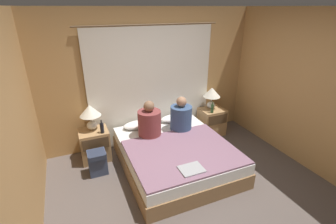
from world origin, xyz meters
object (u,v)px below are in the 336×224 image
lamp_left (90,113)px  laptop_on_bed (191,169)px  nightstand_left (95,145)px  person_right_in_bed (181,117)px  person_left_in_bed (149,122)px  beer_bottle_on_left_stand (102,128)px  beer_bottle_on_right_stand (212,108)px  pillow_right (175,118)px  nightstand_right (212,121)px  lamp_right (212,94)px  backpack_on_floor (97,161)px  bed (175,155)px  pillow_left (139,124)px

lamp_left → laptop_on_bed: bearing=-55.2°
nightstand_left → person_right_in_bed: size_ratio=0.88×
person_left_in_bed → beer_bottle_on_left_stand: size_ratio=2.75×
beer_bottle_on_right_stand → laptop_on_bed: 1.82m
pillow_right → person_right_in_bed: bearing=-98.7°
nightstand_right → beer_bottle_on_right_stand: beer_bottle_on_right_stand is taller
laptop_on_bed → lamp_right: bearing=50.6°
person_left_in_bed → person_right_in_bed: 0.60m
lamp_left → beer_bottle_on_right_stand: bearing=-5.2°
lamp_right → person_left_in_bed: (-1.48, -0.40, -0.17)m
lamp_right → backpack_on_floor: size_ratio=1.12×
person_right_in_bed → beer_bottle_on_right_stand: size_ratio=2.82×
nightstand_left → person_left_in_bed: person_left_in_bed is taller
pillow_right → bed: bearing=-114.7°
nightstand_left → pillow_left: bearing=3.5°
pillow_left → beer_bottle_on_left_stand: bearing=-165.1°
lamp_left → person_right_in_bed: bearing=-14.7°
lamp_right → person_right_in_bed: size_ratio=0.70×
lamp_left → beer_bottle_on_left_stand: (0.14, -0.21, -0.21)m
nightstand_left → beer_bottle_on_left_stand: (0.14, -0.13, 0.37)m
nightstand_left → person_left_in_bed: bearing=-19.6°
beer_bottle_on_right_stand → nightstand_left: bearing=176.7°
lamp_right → beer_bottle_on_left_stand: size_ratio=1.90×
pillow_right → person_right_in_bed: (-0.06, -0.37, 0.19)m
person_right_in_bed → beer_bottle_on_left_stand: (-1.37, 0.19, -0.03)m
lamp_right → backpack_on_floor: lamp_right is taller
laptop_on_bed → beer_bottle_on_right_stand: bearing=48.9°
lamp_right → beer_bottle_on_right_stand: 0.32m
bed → person_right_in_bed: (0.31, 0.43, 0.47)m
lamp_left → lamp_right: bearing=0.0°
nightstand_right → lamp_left: lamp_left is taller
lamp_right → bed: bearing=-145.4°
beer_bottle_on_right_stand → lamp_right: bearing=63.6°
beer_bottle_on_left_stand → person_left_in_bed: bearing=-13.9°
bed → beer_bottle_on_left_stand: (-1.05, 0.62, 0.43)m
beer_bottle_on_left_stand → beer_bottle_on_right_stand: (2.14, 0.00, -0.00)m
nightstand_left → pillow_right: nightstand_left is taller
bed → person_left_in_bed: bearing=123.8°
nightstand_right → lamp_right: 0.58m
nightstand_right → person_right_in_bed: bearing=-159.9°
pillow_left → person_right_in_bed: (0.68, -0.37, 0.19)m
bed → backpack_on_floor: (-1.22, 0.31, 0.01)m
beer_bottle_on_right_stand → laptop_on_bed: (-1.19, -1.37, -0.17)m
lamp_right → beer_bottle_on_right_stand: (-0.10, -0.21, -0.22)m
lamp_right → nightstand_left: bearing=-178.2°
laptop_on_bed → person_right_in_bed: bearing=70.7°
nightstand_right → beer_bottle_on_left_stand: (-2.25, -0.13, 0.37)m
backpack_on_floor → person_right_in_bed: bearing=4.4°
lamp_left → nightstand_left: bearing=-90.0°
nightstand_left → backpack_on_floor: nightstand_left is taller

